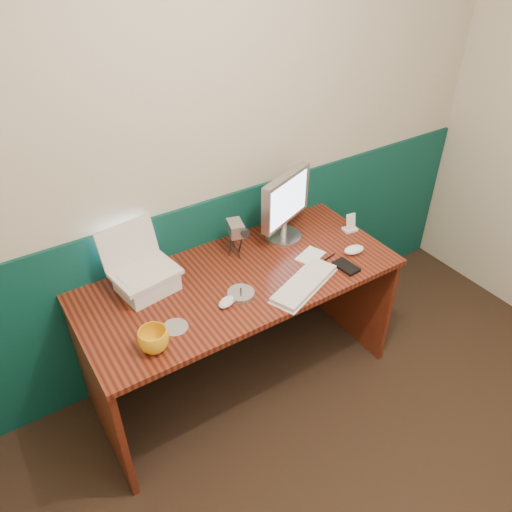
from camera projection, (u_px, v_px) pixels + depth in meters
back_wall at (221, 151)px, 2.48m from camera, size 3.50×0.04×2.50m
wainscot at (228, 271)px, 2.91m from camera, size 3.48×0.02×1.00m
desk at (241, 331)px, 2.69m from camera, size 1.60×0.70×0.75m
laptop_riser at (147, 282)px, 2.36m from camera, size 0.28×0.25×0.09m
laptop at (142, 254)px, 2.27m from camera, size 0.32×0.26×0.24m
monitor at (284, 208)px, 2.64m from camera, size 0.39×0.24×0.38m
keyboard at (304, 284)px, 2.40m from camera, size 0.42×0.27×0.02m
mouse_right at (354, 250)px, 2.62m from camera, size 0.12×0.08×0.04m
mouse_left at (227, 302)px, 2.29m from camera, size 0.11×0.09×0.03m
mug at (154, 340)px, 2.05m from camera, size 0.17×0.17×0.10m
camcorder at (236, 238)px, 2.55m from camera, size 0.13×0.16×0.22m
cd_spindle at (241, 294)px, 2.34m from camera, size 0.13×0.13×0.03m
cd_loose_a at (175, 327)px, 2.18m from camera, size 0.11×0.11×0.00m
pen at (327, 259)px, 2.58m from camera, size 0.12×0.03×0.01m
papers at (310, 256)px, 2.61m from camera, size 0.18×0.15×0.00m
dock at (350, 229)px, 2.80m from camera, size 0.08×0.07×0.01m
music_player at (351, 221)px, 2.77m from camera, size 0.06×0.03×0.09m
pda at (346, 267)px, 2.52m from camera, size 0.09×0.14×0.02m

